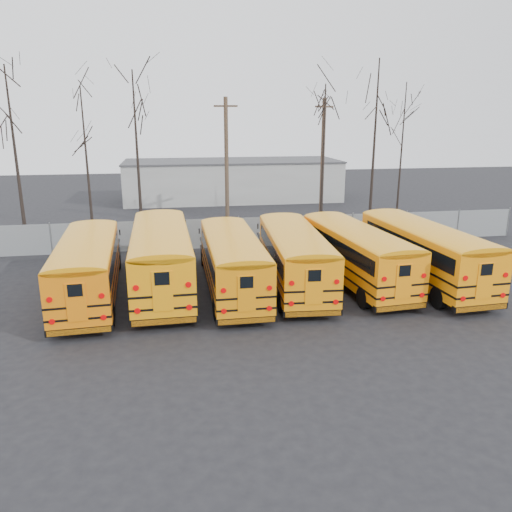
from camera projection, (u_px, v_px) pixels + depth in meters
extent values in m
plane|color=black|center=(274.00, 313.00, 22.37)|extent=(120.00, 120.00, 0.00)
cube|color=gray|center=(239.00, 232.00, 33.50)|extent=(40.00, 0.04, 2.00)
cube|color=#B1B2AD|center=(232.00, 181.00, 52.54)|extent=(22.00, 8.00, 4.00)
cylinder|color=black|center=(54.00, 319.00, 20.44)|extent=(0.34, 1.01, 1.00)
cylinder|color=black|center=(111.00, 314.00, 20.93)|extent=(0.34, 1.01, 1.00)
cylinder|color=black|center=(77.00, 263.00, 28.30)|extent=(0.34, 1.01, 1.00)
cylinder|color=black|center=(118.00, 260.00, 28.78)|extent=(0.34, 1.01, 1.00)
cube|color=orange|center=(87.00, 267.00, 23.41)|extent=(3.05, 9.41, 2.34)
cube|color=orange|center=(97.00, 252.00, 28.73)|extent=(2.34, 1.83, 1.00)
cube|color=black|center=(86.00, 258.00, 23.08)|extent=(3.03, 8.41, 0.70)
cube|color=black|center=(90.00, 277.00, 24.40)|extent=(3.19, 11.12, 0.09)
cube|color=black|center=(90.00, 267.00, 24.26)|extent=(3.19, 11.12, 0.09)
cube|color=black|center=(80.00, 330.00, 19.48)|extent=(2.56, 0.37, 0.28)
cube|color=black|center=(99.00, 257.00, 29.63)|extent=(2.40, 0.34, 0.26)
cube|color=orange|center=(76.00, 303.00, 19.05)|extent=(0.75, 0.09, 1.55)
cylinder|color=#B20505|center=(52.00, 322.00, 19.03)|extent=(0.22, 0.05, 0.22)
cylinder|color=#B20505|center=(104.00, 317.00, 19.44)|extent=(0.22, 0.05, 0.22)
cylinder|color=#B20505|center=(49.00, 300.00, 18.79)|extent=(0.22, 0.05, 0.22)
cylinder|color=#B20505|center=(102.00, 296.00, 19.20)|extent=(0.22, 0.05, 0.22)
cylinder|color=black|center=(135.00, 309.00, 21.41)|extent=(0.33, 1.09, 1.08)
cylinder|color=black|center=(192.00, 305.00, 21.86)|extent=(0.33, 1.09, 1.08)
cylinder|color=black|center=(141.00, 254.00, 30.01)|extent=(0.33, 1.09, 1.08)
cylinder|color=black|center=(182.00, 252.00, 30.45)|extent=(0.33, 1.09, 1.08)
cube|color=orange|center=(161.00, 257.00, 24.62)|extent=(2.95, 10.12, 2.54)
cube|color=orange|center=(161.00, 243.00, 30.44)|extent=(2.48, 1.90, 1.08)
cube|color=black|center=(161.00, 247.00, 24.26)|extent=(2.97, 9.04, 0.76)
cube|color=black|center=(162.00, 267.00, 25.70)|extent=(3.03, 11.99, 0.10)
cube|color=black|center=(161.00, 257.00, 25.55)|extent=(3.03, 11.99, 0.10)
cube|color=black|center=(164.00, 320.00, 20.32)|extent=(2.77, 0.31, 0.30)
cube|color=black|center=(161.00, 248.00, 31.42)|extent=(2.60, 0.28, 0.28)
cube|color=orange|center=(163.00, 291.00, 19.86)|extent=(0.81, 0.06, 1.68)
cylinder|color=#B20505|center=(137.00, 311.00, 19.87)|extent=(0.24, 0.05, 0.24)
cylinder|color=#B20505|center=(189.00, 307.00, 20.24)|extent=(0.24, 0.05, 0.24)
cylinder|color=#B20505|center=(136.00, 288.00, 19.60)|extent=(0.24, 0.05, 0.24)
cylinder|color=#B20505|center=(188.00, 285.00, 19.98)|extent=(0.24, 0.05, 0.24)
cylinder|color=black|center=(217.00, 309.00, 21.51)|extent=(0.28, 0.98, 0.98)
cylinder|color=black|center=(267.00, 306.00, 21.87)|extent=(0.28, 0.98, 0.98)
cylinder|color=black|center=(204.00, 258.00, 29.35)|extent=(0.28, 0.98, 0.98)
cylinder|color=black|center=(241.00, 256.00, 29.70)|extent=(0.28, 0.98, 0.98)
cube|color=orange|center=(233.00, 262.00, 24.41)|extent=(2.48, 9.14, 2.31)
cube|color=orange|center=(222.00, 247.00, 29.72)|extent=(2.22, 1.68, 0.98)
cube|color=black|center=(233.00, 253.00, 24.08)|extent=(2.52, 8.16, 0.69)
cube|color=black|center=(231.00, 271.00, 25.40)|extent=(2.52, 10.83, 0.09)
cube|color=black|center=(231.00, 261.00, 25.26)|extent=(2.52, 10.83, 0.09)
cube|color=black|center=(246.00, 320.00, 20.49)|extent=(2.52, 0.22, 0.28)
cube|color=black|center=(221.00, 253.00, 30.61)|extent=(2.36, 0.20, 0.26)
cube|color=orange|center=(247.00, 294.00, 20.07)|extent=(0.74, 0.04, 1.52)
cylinder|color=#B20505|center=(224.00, 311.00, 20.10)|extent=(0.22, 0.04, 0.22)
cylinder|color=#B20505|center=(269.00, 308.00, 20.40)|extent=(0.22, 0.04, 0.22)
cylinder|color=#B20505|center=(224.00, 291.00, 19.86)|extent=(0.22, 0.04, 0.22)
cylinder|color=#B20505|center=(269.00, 288.00, 20.16)|extent=(0.22, 0.04, 0.22)
cylinder|color=black|center=(282.00, 302.00, 22.33)|extent=(0.34, 1.02, 1.00)
cylinder|color=black|center=(331.00, 300.00, 22.55)|extent=(0.34, 1.02, 1.00)
cylinder|color=black|center=(261.00, 253.00, 30.39)|extent=(0.34, 1.02, 1.00)
cylinder|color=black|center=(298.00, 252.00, 30.61)|extent=(0.34, 1.02, 1.00)
cube|color=orange|center=(295.00, 256.00, 25.24)|extent=(3.10, 9.46, 2.35)
cube|color=orange|center=(279.00, 243.00, 30.70)|extent=(2.36, 1.84, 1.00)
cube|color=black|center=(295.00, 247.00, 24.91)|extent=(3.07, 8.46, 0.70)
cube|color=black|center=(291.00, 265.00, 26.25)|extent=(3.24, 11.18, 0.09)
cube|color=black|center=(292.00, 256.00, 26.12)|extent=(3.24, 11.18, 0.09)
cube|color=black|center=(313.00, 313.00, 21.21)|extent=(2.57, 0.38, 0.28)
cube|color=black|center=(277.00, 248.00, 31.62)|extent=(2.41, 0.35, 0.26)
cube|color=orange|center=(314.00, 287.00, 20.78)|extent=(0.75, 0.09, 1.55)
cylinder|color=#B20505|center=(291.00, 304.00, 20.86)|extent=(0.22, 0.05, 0.22)
cylinder|color=#B20505|center=(336.00, 302.00, 21.05)|extent=(0.22, 0.05, 0.22)
cylinder|color=#B20505|center=(292.00, 283.00, 20.62)|extent=(0.22, 0.05, 0.22)
cylinder|color=#B20505|center=(337.00, 282.00, 20.80)|extent=(0.22, 0.05, 0.22)
cylinder|color=black|center=(364.00, 298.00, 22.82)|extent=(0.36, 1.02, 1.00)
cylinder|color=black|center=(408.00, 294.00, 23.36)|extent=(0.36, 1.02, 1.00)
cylinder|color=black|center=(302.00, 252.00, 30.63)|extent=(0.36, 1.02, 1.00)
cylinder|color=black|center=(336.00, 249.00, 31.17)|extent=(0.36, 1.02, 1.00)
cube|color=orange|center=(357.00, 254.00, 25.80)|extent=(3.28, 9.45, 2.34)
cube|color=orange|center=(318.00, 241.00, 31.09)|extent=(2.38, 1.88, 1.00)
cube|color=black|center=(359.00, 245.00, 25.47)|extent=(3.24, 8.46, 0.70)
cube|color=black|center=(349.00, 262.00, 26.78)|extent=(3.46, 11.16, 0.09)
cube|color=black|center=(350.00, 253.00, 26.65)|extent=(3.46, 11.16, 0.09)
cube|color=black|center=(400.00, 307.00, 21.90)|extent=(2.56, 0.44, 0.28)
cube|color=black|center=(313.00, 247.00, 31.98)|extent=(2.40, 0.40, 0.26)
cube|color=orange|center=(404.00, 282.00, 21.47)|extent=(0.75, 0.10, 1.54)
cylinder|color=#B20505|center=(383.00, 299.00, 21.43)|extent=(0.22, 0.06, 0.22)
cylinder|color=#B20505|center=(422.00, 295.00, 21.88)|extent=(0.22, 0.06, 0.22)
cylinder|color=#B20505|center=(384.00, 279.00, 21.18)|extent=(0.22, 0.06, 0.22)
cylinder|color=#B20505|center=(424.00, 276.00, 21.64)|extent=(0.22, 0.06, 0.22)
cylinder|color=black|center=(439.00, 298.00, 22.78)|extent=(0.35, 1.05, 1.04)
cylinder|color=black|center=(483.00, 294.00, 23.29)|extent=(0.35, 1.05, 1.04)
cylinder|color=black|center=(359.00, 250.00, 30.95)|extent=(0.35, 1.05, 1.04)
cylinder|color=black|center=(393.00, 248.00, 31.46)|extent=(0.35, 1.05, 1.04)
cube|color=orange|center=(424.00, 252.00, 25.87)|extent=(3.18, 9.78, 2.44)
cube|color=orange|center=(374.00, 239.00, 31.41)|extent=(2.44, 1.90, 1.04)
cube|color=black|center=(427.00, 243.00, 25.53)|extent=(3.15, 8.75, 0.73)
cube|color=black|center=(414.00, 261.00, 26.90)|extent=(3.32, 11.56, 0.09)
cube|color=black|center=(415.00, 252.00, 26.76)|extent=(3.32, 11.56, 0.09)
cube|color=black|center=(480.00, 307.00, 21.79)|extent=(2.66, 0.39, 0.29)
cube|color=black|center=(368.00, 245.00, 32.34)|extent=(2.50, 0.36, 0.27)
cube|color=orange|center=(485.00, 281.00, 21.35)|extent=(0.78, 0.09, 1.61)
cylinder|color=#B20505|center=(463.00, 299.00, 21.32)|extent=(0.23, 0.06, 0.23)
cylinder|color=#B20505|center=(503.00, 295.00, 21.75)|extent=(0.23, 0.06, 0.23)
cylinder|color=#B20505|center=(466.00, 278.00, 21.07)|extent=(0.23, 0.06, 0.23)
cylinder|color=#B20505|center=(506.00, 275.00, 21.49)|extent=(0.23, 0.06, 0.23)
cylinder|color=#4B3A2A|center=(227.00, 165.00, 37.71)|extent=(0.31, 0.31, 9.91)
cube|color=#4B3A2A|center=(226.00, 106.00, 36.55)|extent=(1.76, 0.33, 0.13)
cylinder|color=#4A382A|center=(322.00, 163.00, 39.22)|extent=(0.31, 0.31, 9.89)
cube|color=#4A382A|center=(324.00, 107.00, 38.06)|extent=(1.65, 0.85, 0.13)
cone|color=black|center=(16.00, 158.00, 32.86)|extent=(0.26, 0.26, 11.69)
cone|color=black|center=(87.00, 167.00, 33.66)|extent=(0.26, 0.26, 10.46)
cone|color=black|center=(137.00, 156.00, 35.20)|extent=(0.26, 0.26, 11.58)
cone|color=black|center=(323.00, 159.00, 37.65)|extent=(0.26, 0.26, 10.81)
cone|color=black|center=(374.00, 149.00, 36.14)|extent=(0.26, 0.26, 12.43)
cone|color=black|center=(401.00, 156.00, 39.46)|extent=(0.26, 0.26, 11.06)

